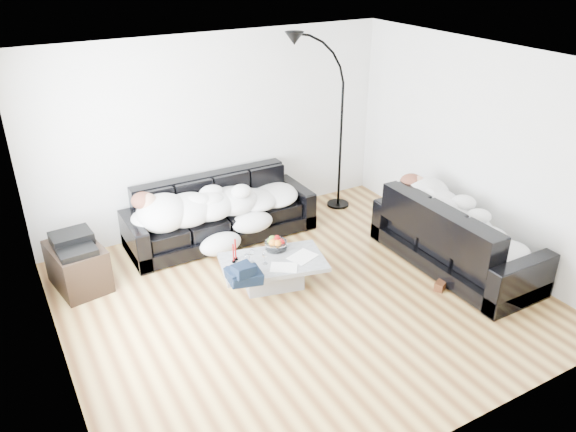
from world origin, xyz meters
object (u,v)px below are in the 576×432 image
coffee_table (273,273)px  shoes (443,278)px  candle_right (235,250)px  fruit_bowl (276,243)px  wine_glass_b (247,261)px  sofa_right (457,235)px  av_cabinet (78,266)px  wine_glass_a (252,256)px  sofa_back (220,211)px  sleeper_back (221,197)px  floor_lamp (341,133)px  wine_glass_c (265,257)px  candle_left (233,254)px  sleeper_right (459,219)px  stereo (73,242)px

coffee_table → shoes: bearing=-27.4°
candle_right → shoes: 2.46m
candle_right → fruit_bowl: bearing=-1.1°
wine_glass_b → sofa_right: bearing=-15.8°
wine_glass_b → fruit_bowl: bearing=23.4°
av_cabinet → wine_glass_a: bearing=-40.1°
sofa_back → sleeper_back: size_ratio=1.18×
sofa_back → floor_lamp: floor_lamp is taller
coffee_table → wine_glass_a: size_ratio=7.43×
wine_glass_c → shoes: wine_glass_c is taller
wine_glass_a → wine_glass_b: 0.13m
sleeper_back → candle_right: 1.15m
sofa_back → wine_glass_b: size_ratio=14.33×
wine_glass_b → wine_glass_c: size_ratio=1.02×
wine_glass_b → av_cabinet: av_cabinet is taller
sofa_right → candle_left: sofa_right is taller
coffee_table → wine_glass_c: 0.28m
sofa_right → wine_glass_c: (-2.26, 0.67, -0.01)m
shoes → wine_glass_c: bearing=140.6°
wine_glass_a → sleeper_right: bearing=-18.3°
wine_glass_a → sofa_right: bearing=-18.3°
sofa_back → sofa_right: sofa_right is taller
stereo → shoes: bearing=-33.2°
sleeper_right → coffee_table: sleeper_right is taller
coffee_table → candle_right: (-0.36, 0.22, 0.30)m
fruit_bowl → shoes: (1.62, -1.13, -0.37)m
shoes → stereo: 4.27m
candle_left → shoes: bearing=-26.8°
wine_glass_b → floor_lamp: (2.21, 1.45, 0.71)m
sofa_right → stereo: sofa_right is taller
sleeper_right → candle_right: (-2.50, 0.92, -0.17)m
coffee_table → av_cabinet: 2.24m
sofa_right → fruit_bowl: bearing=65.4°
av_cabinet → floor_lamp: bearing=-4.3°
sofa_right → sleeper_back: sofa_right is taller
sofa_back → sleeper_right: bearing=-43.2°
candle_right → av_cabinet: bearing=150.9°
sleeper_back → candle_right: size_ratio=7.90×
wine_glass_a → candle_left: (-0.18, 0.10, 0.04)m
fruit_bowl → sleeper_back: bearing=100.8°
sleeper_back → coffee_table: size_ratio=1.79×
wine_glass_c → shoes: size_ratio=0.35×
av_cabinet → floor_lamp: (3.84, 0.34, 0.88)m
shoes → candle_right: bearing=137.9°
sleeper_back → wine_glass_b: (-0.27, -1.31, -0.20)m
sofa_right → candle_left: (-2.55, 0.88, 0.02)m
sleeper_right → coffee_table: bearing=72.0°
wine_glass_b → wine_glass_c: bearing=-7.1°
shoes → wine_glass_b: bearing=142.3°
sofa_back → sleeper_right: sleeper_right is taller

